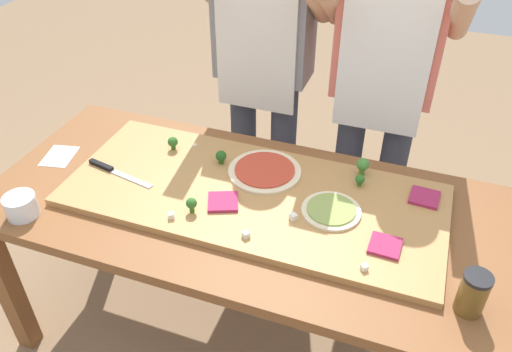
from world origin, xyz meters
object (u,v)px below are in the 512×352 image
at_px(chefs_knife, 111,170).
at_px(cheese_crumble_e, 195,146).
at_px(pizza_slice_center, 385,246).
at_px(flour_cup, 21,207).
at_px(cheese_crumble_d, 364,267).
at_px(sauce_jar, 473,293).
at_px(prep_table, 241,221).
at_px(pizza_whole_tomato_red, 265,171).
at_px(cook_right, 384,72).
at_px(broccoli_floret_back_left, 221,156).
at_px(broccoli_floret_center_right, 191,204).
at_px(recipe_note, 59,156).
at_px(pizza_slice_near_left, 424,197).
at_px(cook_left, 263,54).
at_px(cheese_crumble_b, 171,215).
at_px(cheese_crumble_c, 293,217).
at_px(broccoli_floret_back_right, 360,180).
at_px(pizza_slice_far_left, 223,202).
at_px(broccoli_floret_front_right, 363,165).
at_px(pizza_whole_pesto_green, 331,210).
at_px(cheese_crumble_a, 246,235).
at_px(broccoli_floret_back_mid, 173,142).

relative_size(chefs_knife, cheese_crumble_e, 24.15).
height_order(pizza_slice_center, flour_cup, flour_cup).
distance_m(cheese_crumble_d, sauce_jar, 0.30).
distance_m(prep_table, cheese_crumble_d, 0.52).
bearing_deg(pizza_slice_center, pizza_whole_tomato_red, 153.32).
bearing_deg(cook_right, broccoli_floret_back_left, -135.24).
relative_size(broccoli_floret_center_right, recipe_note, 0.39).
relative_size(prep_table, chefs_knife, 6.16).
relative_size(chefs_knife, pizza_slice_near_left, 3.02).
bearing_deg(prep_table, flour_cup, -154.88).
xyz_separation_m(chefs_knife, broccoli_floret_back_left, (0.36, 0.19, 0.02)).
bearing_deg(cook_left, cook_right, 0.00).
xyz_separation_m(cheese_crumble_b, cheese_crumble_c, (0.38, 0.13, 0.00)).
relative_size(pizza_slice_center, sauce_jar, 0.71).
bearing_deg(broccoli_floret_back_left, broccoli_floret_back_right, 4.62).
bearing_deg(pizza_slice_far_left, pizza_slice_center, -2.48).
bearing_deg(cook_left, chefs_knife, -117.40).
bearing_deg(broccoli_floret_back_right, pizza_slice_near_left, 0.41).
bearing_deg(broccoli_floret_back_right, recipe_note, -170.86).
bearing_deg(pizza_slice_far_left, flour_cup, -157.61).
relative_size(prep_table, pizza_slice_near_left, 18.60).
height_order(broccoli_floret_front_right, broccoli_floret_back_right, broccoli_floret_front_right).
xyz_separation_m(chefs_knife, cheese_crumble_c, (0.71, -0.03, 0.00)).
relative_size(broccoli_floret_center_right, broccoli_floret_back_left, 1.05).
distance_m(pizza_slice_near_left, cook_right, 0.56).
bearing_deg(flour_cup, broccoli_floret_back_right, 26.25).
distance_m(chefs_knife, recipe_note, 0.28).
bearing_deg(broccoli_floret_back_right, pizza_whole_pesto_green, -109.05).
height_order(pizza_whole_tomato_red, sauce_jar, sauce_jar).
xyz_separation_m(pizza_whole_pesto_green, cheese_crumble_c, (-0.11, -0.08, 0.00)).
distance_m(broccoli_floret_center_right, cheese_crumble_d, 0.59).
distance_m(broccoli_floret_center_right, flour_cup, 0.58).
bearing_deg(chefs_knife, broccoli_floret_back_right, 14.52).
relative_size(pizza_slice_center, broccoli_floret_back_left, 1.80).
bearing_deg(pizza_slice_center, chefs_knife, 176.97).
bearing_deg(broccoli_floret_back_right, broccoli_floret_back_left, -175.38).
height_order(cheese_crumble_b, cheese_crumble_e, cheese_crumble_b).
distance_m(pizza_whole_pesto_green, recipe_note, 1.09).
distance_m(prep_table, broccoli_floret_back_right, 0.45).
height_order(broccoli_floret_back_right, cook_right, cook_right).
bearing_deg(recipe_note, pizza_slice_near_left, 7.73).
xyz_separation_m(broccoli_floret_center_right, broccoli_floret_back_left, (-0.02, 0.29, -0.00)).
distance_m(prep_table, chefs_knife, 0.52).
bearing_deg(cheese_crumble_a, broccoli_floret_back_right, 53.39).
relative_size(broccoli_floret_back_right, cook_left, 0.03).
height_order(broccoli_floret_back_mid, cheese_crumble_c, broccoli_floret_back_mid).
bearing_deg(pizza_slice_near_left, cheese_crumble_c, -147.07).
height_order(broccoli_floret_back_left, cheese_crumble_b, broccoli_floret_back_left).
relative_size(pizza_slice_far_left, recipe_note, 0.71).
height_order(pizza_whole_tomato_red, cook_left, cook_left).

